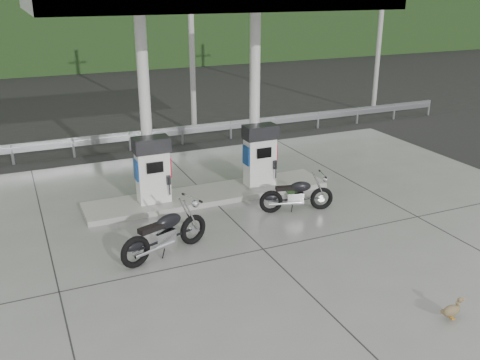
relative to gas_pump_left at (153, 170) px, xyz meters
name	(u,v)px	position (x,y,z in m)	size (l,w,h in m)	color
ground	(245,233)	(1.60, -2.50, -1.07)	(160.00, 160.00, 0.00)	black
forecourt_apron	(245,232)	(1.60, -2.50, -1.06)	(18.00, 14.00, 0.02)	slate
pump_island	(209,195)	(1.60, 0.00, -0.98)	(7.00, 1.40, 0.15)	#98978E
gas_pump_left	(153,170)	(0.00, 0.00, 0.00)	(0.95, 0.55, 1.80)	white
gas_pump_right	(260,155)	(3.20, 0.00, 0.00)	(0.95, 0.55, 1.80)	white
canopy_column_left	(145,108)	(0.00, 0.40, 1.60)	(0.30, 0.30, 5.00)	white
canopy_column_right	(255,98)	(3.20, 0.40, 1.60)	(0.30, 0.30, 5.00)	white
canopy_roof	(205,0)	(1.60, 0.00, 4.30)	(8.50, 5.00, 0.40)	silver
guardrail	(156,129)	(1.60, 5.50, -0.36)	(26.00, 0.16, 1.42)	gray
road	(135,126)	(1.60, 9.00, -1.07)	(60.00, 7.00, 0.01)	black
utility_pole_b	(191,32)	(3.60, 7.00, 2.93)	(0.22, 0.22, 8.00)	#979792
utility_pole_c	(381,25)	(12.60, 7.00, 2.93)	(0.22, 0.22, 8.00)	#979792
tree_band	(71,25)	(1.60, 27.50, 1.93)	(80.00, 6.00, 6.00)	black
forested_hills	(41,35)	(1.60, 57.50, -1.07)	(100.00, 40.00, 140.00)	black
motorcycle_left	(165,234)	(-0.51, -2.83, -0.54)	(2.16, 0.68, 1.02)	black
motorcycle_right	(297,195)	(3.39, -1.86, -0.60)	(1.88, 0.59, 0.89)	black
duck	(451,311)	(3.51, -7.32, -0.88)	(0.47, 0.13, 0.34)	brown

